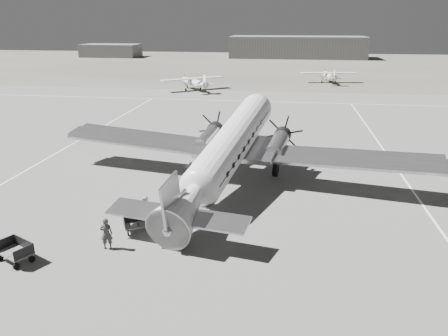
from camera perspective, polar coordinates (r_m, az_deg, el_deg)
ground at (r=27.79m, az=1.78°, el=-5.96°), size 260.00×260.00×0.00m
taxi_line_right at (r=29.14m, az=26.10°, el=-6.79°), size 0.15×80.00×0.01m
taxi_line_left at (r=42.42m, az=-21.45°, el=1.57°), size 0.15×60.00×0.01m
taxi_line_horizon at (r=66.17m, az=5.84°, el=8.61°), size 90.00×0.15×0.01m
grass_infield at (r=120.67m, az=7.16°, el=13.17°), size 260.00×90.00×0.01m
hangar_main at (r=145.33m, az=9.53°, el=15.31°), size 42.00×14.00×6.60m
shed_secondary at (r=151.84m, az=-14.54°, el=14.63°), size 18.00×10.00×4.00m
dc3_airliner at (r=30.98m, az=0.54°, el=2.24°), size 32.70×25.52×5.60m
light_plane_left at (r=76.69m, az=-3.99°, el=10.96°), size 14.74×14.33×2.38m
light_plane_right at (r=88.14m, az=13.58°, el=11.47°), size 11.90×10.16×2.24m
baggage_cart_near at (r=25.86m, az=-11.25°, el=-7.25°), size 1.88×1.69×0.88m
baggage_cart_far at (r=24.79m, az=-25.64°, el=-9.86°), size 2.27×2.02×1.06m
ground_crew at (r=24.23m, az=-15.11°, el=-8.26°), size 0.72×0.55×1.77m
ramp_agent at (r=26.57m, az=-10.09°, el=-5.37°), size 0.96×1.06×1.78m
passenger at (r=28.73m, az=-7.59°, el=-3.68°), size 0.69×0.83×1.47m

